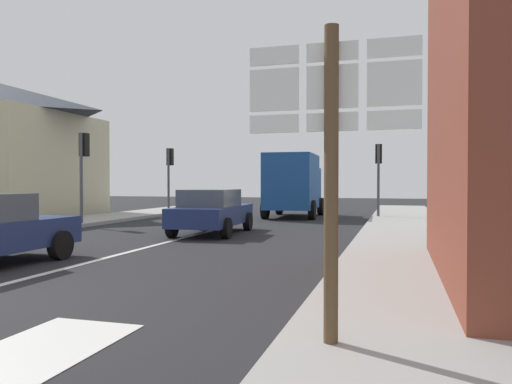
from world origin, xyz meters
TOP-DOWN VIEW (x-y plane):
  - ground_plane at (0.00, 10.00)m, footprint 80.00×80.00m
  - sidewalk_right at (6.56, 8.00)m, footprint 2.91×44.00m
  - lane_centre_stripe at (0.00, 6.00)m, footprint 0.16×12.00m
  - lane_turn_arrow at (2.81, -1.00)m, footprint 1.20×2.20m
  - sedan_far at (0.37, 10.15)m, footprint 2.15×4.29m
  - delivery_truck at (1.37, 18.67)m, footprint 2.63×5.07m
  - route_sign_post at (5.66, -0.30)m, footprint 1.66×0.14m
  - traffic_light_far_right at (5.41, 18.68)m, footprint 0.30×0.49m
  - traffic_light_near_left at (-5.41, 11.41)m, footprint 0.30×0.49m
  - traffic_light_far_left at (-5.41, 18.92)m, footprint 0.30×0.49m

SIDE VIEW (x-z plane):
  - ground_plane at x=0.00m, z-range 0.00..0.00m
  - lane_centre_stripe at x=0.00m, z-range 0.00..0.01m
  - lane_turn_arrow at x=2.81m, z-range 0.00..0.01m
  - sidewalk_right at x=6.56m, z-range 0.00..0.14m
  - sedan_far at x=0.37m, z-range 0.03..1.50m
  - delivery_truck at x=1.37m, z-range 0.13..3.18m
  - route_sign_post at x=5.66m, z-range 0.40..3.60m
  - traffic_light_far_right at x=5.41m, z-range 0.84..4.33m
  - traffic_light_far_left at x=-5.41m, z-range 0.85..4.37m
  - traffic_light_near_left at x=-5.41m, z-range 0.87..4.48m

